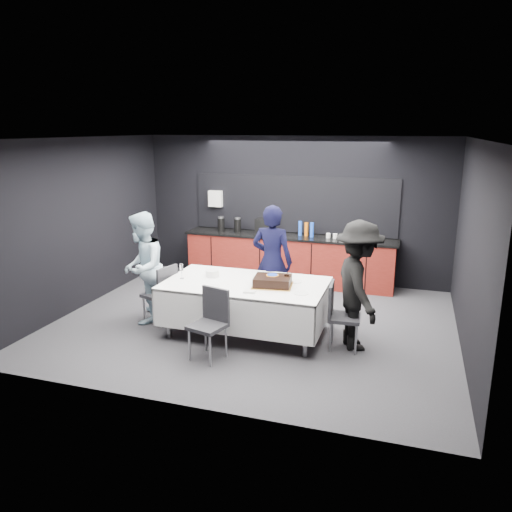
{
  "coord_description": "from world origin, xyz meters",
  "views": [
    {
      "loc": [
        2.23,
        -6.9,
        2.95
      ],
      "look_at": [
        0.0,
        0.1,
        1.05
      ],
      "focal_mm": 35.0,
      "sensor_mm": 36.0,
      "label": 1
    }
  ],
  "objects_px": {
    "cake_assembly": "(273,281)",
    "chair_near": "(211,318)",
    "chair_left": "(163,290)",
    "party_table": "(246,291)",
    "person_right": "(358,286)",
    "plate_stack": "(212,273)",
    "person_left": "(143,268)",
    "chair_right": "(339,311)",
    "champagne_flute": "(181,268)",
    "person_center": "(272,261)"
  },
  "relations": [
    {
      "from": "plate_stack",
      "to": "chair_right",
      "type": "xyz_separation_m",
      "value": [
        1.94,
        -0.24,
        -0.3
      ]
    },
    {
      "from": "chair_left",
      "to": "chair_near",
      "type": "relative_size",
      "value": 1.0
    },
    {
      "from": "chair_near",
      "to": "person_right",
      "type": "height_order",
      "value": "person_right"
    },
    {
      "from": "party_table",
      "to": "chair_left",
      "type": "bearing_deg",
      "value": -178.41
    },
    {
      "from": "champagne_flute",
      "to": "chair_right",
      "type": "xyz_separation_m",
      "value": [
        2.33,
        -0.01,
        -0.4
      ]
    },
    {
      "from": "party_table",
      "to": "chair_near",
      "type": "height_order",
      "value": "chair_near"
    },
    {
      "from": "chair_right",
      "to": "person_center",
      "type": "distance_m",
      "value": 1.55
    },
    {
      "from": "cake_assembly",
      "to": "person_center",
      "type": "relative_size",
      "value": 0.33
    },
    {
      "from": "cake_assembly",
      "to": "chair_near",
      "type": "bearing_deg",
      "value": -125.17
    },
    {
      "from": "cake_assembly",
      "to": "person_left",
      "type": "distance_m",
      "value": 2.09
    },
    {
      "from": "party_table",
      "to": "chair_left",
      "type": "distance_m",
      "value": 1.33
    },
    {
      "from": "chair_right",
      "to": "person_center",
      "type": "bearing_deg",
      "value": 142.89
    },
    {
      "from": "chair_right",
      "to": "person_right",
      "type": "relative_size",
      "value": 0.52
    },
    {
      "from": "cake_assembly",
      "to": "chair_left",
      "type": "distance_m",
      "value": 1.77
    },
    {
      "from": "plate_stack",
      "to": "chair_left",
      "type": "height_order",
      "value": "chair_left"
    },
    {
      "from": "chair_right",
      "to": "person_left",
      "type": "bearing_deg",
      "value": 178.06
    },
    {
      "from": "champagne_flute",
      "to": "chair_right",
      "type": "height_order",
      "value": "champagne_flute"
    },
    {
      "from": "plate_stack",
      "to": "champagne_flute",
      "type": "relative_size",
      "value": 0.91
    },
    {
      "from": "plate_stack",
      "to": "person_left",
      "type": "height_order",
      "value": "person_left"
    },
    {
      "from": "chair_left",
      "to": "person_left",
      "type": "distance_m",
      "value": 0.47
    },
    {
      "from": "party_table",
      "to": "chair_right",
      "type": "bearing_deg",
      "value": -4.57
    },
    {
      "from": "chair_right",
      "to": "person_left",
      "type": "height_order",
      "value": "person_left"
    },
    {
      "from": "plate_stack",
      "to": "chair_near",
      "type": "distance_m",
      "value": 1.12
    },
    {
      "from": "party_table",
      "to": "person_left",
      "type": "bearing_deg",
      "value": -179.77
    },
    {
      "from": "chair_right",
      "to": "person_center",
      "type": "relative_size",
      "value": 0.51
    },
    {
      "from": "champagne_flute",
      "to": "party_table",
      "type": "bearing_deg",
      "value": 6.18
    },
    {
      "from": "chair_left",
      "to": "party_table",
      "type": "bearing_deg",
      "value": 1.59
    },
    {
      "from": "plate_stack",
      "to": "chair_left",
      "type": "bearing_deg",
      "value": -167.92
    },
    {
      "from": "chair_left",
      "to": "person_right",
      "type": "relative_size",
      "value": 0.52
    },
    {
      "from": "person_center",
      "to": "person_left",
      "type": "xyz_separation_m",
      "value": [
        -1.84,
        -0.81,
        -0.04
      ]
    },
    {
      "from": "champagne_flute",
      "to": "plate_stack",
      "type": "bearing_deg",
      "value": 30.25
    },
    {
      "from": "plate_stack",
      "to": "person_left",
      "type": "xyz_separation_m",
      "value": [
        -1.1,
        -0.13,
        0.03
      ]
    },
    {
      "from": "chair_near",
      "to": "person_center",
      "type": "height_order",
      "value": "person_center"
    },
    {
      "from": "chair_near",
      "to": "person_left",
      "type": "height_order",
      "value": "person_left"
    },
    {
      "from": "person_left",
      "to": "champagne_flute",
      "type": "bearing_deg",
      "value": 66.13
    },
    {
      "from": "chair_right",
      "to": "person_left",
      "type": "xyz_separation_m",
      "value": [
        -3.04,
        0.1,
        0.32
      ]
    },
    {
      "from": "party_table",
      "to": "chair_right",
      "type": "distance_m",
      "value": 1.38
    },
    {
      "from": "party_table",
      "to": "plate_stack",
      "type": "distance_m",
      "value": 0.61
    },
    {
      "from": "person_right",
      "to": "party_table",
      "type": "bearing_deg",
      "value": 67.36
    },
    {
      "from": "chair_right",
      "to": "cake_assembly",
      "type": "bearing_deg",
      "value": 175.53
    },
    {
      "from": "party_table",
      "to": "person_center",
      "type": "xyz_separation_m",
      "value": [
        0.17,
        0.8,
        0.26
      ]
    },
    {
      "from": "person_left",
      "to": "person_right",
      "type": "height_order",
      "value": "person_right"
    },
    {
      "from": "champagne_flute",
      "to": "person_left",
      "type": "distance_m",
      "value": 0.72
    },
    {
      "from": "person_center",
      "to": "plate_stack",
      "type": "bearing_deg",
      "value": 44.94
    },
    {
      "from": "plate_stack",
      "to": "person_left",
      "type": "distance_m",
      "value": 1.11
    },
    {
      "from": "chair_right",
      "to": "person_center",
      "type": "height_order",
      "value": "person_center"
    },
    {
      "from": "party_table",
      "to": "chair_near",
      "type": "xyz_separation_m",
      "value": [
        -0.18,
        -0.88,
        -0.11
      ]
    },
    {
      "from": "party_table",
      "to": "chair_left",
      "type": "height_order",
      "value": "chair_left"
    },
    {
      "from": "person_left",
      "to": "chair_left",
      "type": "bearing_deg",
      "value": 68.94
    },
    {
      "from": "person_right",
      "to": "champagne_flute",
      "type": "bearing_deg",
      "value": 69.65
    }
  ]
}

